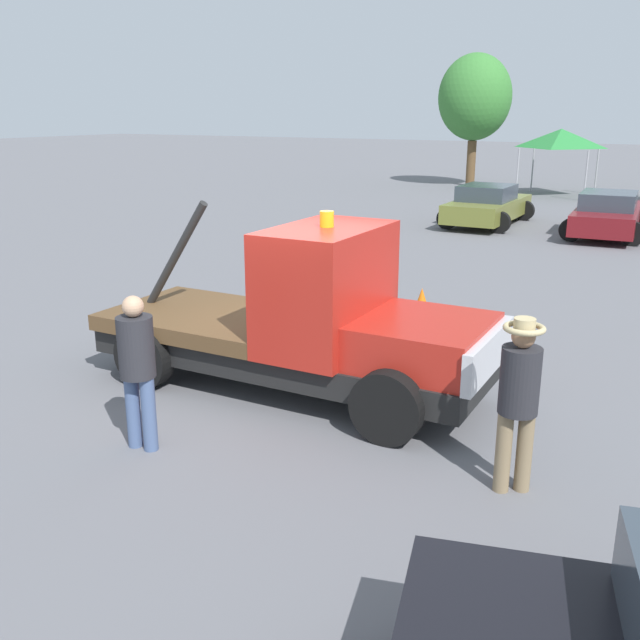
# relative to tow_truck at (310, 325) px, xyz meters

# --- Properties ---
(ground_plane) EXTENTS (160.00, 160.00, 0.00)m
(ground_plane) POSITION_rel_tow_truck_xyz_m (-0.35, -0.00, -0.96)
(ground_plane) COLOR slate
(tow_truck) EXTENTS (5.56, 2.15, 2.51)m
(tow_truck) POSITION_rel_tow_truck_xyz_m (0.00, 0.00, 0.00)
(tow_truck) COLOR black
(tow_truck) RESTS_ON ground
(person_near_truck) EXTENTS (0.40, 0.40, 1.82)m
(person_near_truck) POSITION_rel_tow_truck_xyz_m (3.09, -1.30, 0.11)
(person_near_truck) COLOR #847051
(person_near_truck) RESTS_ON ground
(person_at_hood) EXTENTS (0.40, 0.40, 1.80)m
(person_at_hood) POSITION_rel_tow_truck_xyz_m (-0.84, -2.39, 0.08)
(person_at_hood) COLOR #475B84
(person_at_hood) RESTS_ON ground
(parked_car_olive) EXTENTS (2.41, 4.58, 1.34)m
(parked_car_olive) POSITION_rel_tow_truck_xyz_m (-2.11, 15.71, -0.31)
(parked_car_olive) COLOR olive
(parked_car_olive) RESTS_ON ground
(parked_car_maroon) EXTENTS (2.54, 4.94, 1.34)m
(parked_car_maroon) POSITION_rel_tow_truck_xyz_m (1.70, 15.45, -0.31)
(parked_car_maroon) COLOR maroon
(parked_car_maroon) RESTS_ON ground
(canopy_tent_green) EXTENTS (2.94, 2.94, 2.91)m
(canopy_tent_green) POSITION_rel_tow_truck_xyz_m (-1.79, 25.52, 1.54)
(canopy_tent_green) COLOR #9E9EA3
(canopy_tent_green) RESTS_ON ground
(tree_center) EXTENTS (3.57, 3.57, 6.38)m
(tree_center) POSITION_rel_tow_truck_xyz_m (-6.50, 27.88, 3.32)
(tree_center) COLOR brown
(tree_center) RESTS_ON ground
(traffic_cone) EXTENTS (0.40, 0.40, 0.55)m
(traffic_cone) POSITION_rel_tow_truck_xyz_m (-0.01, 4.22, -0.71)
(traffic_cone) COLOR black
(traffic_cone) RESTS_ON ground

